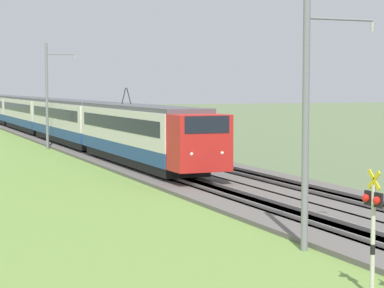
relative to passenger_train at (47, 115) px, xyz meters
name	(u,v)px	position (x,y,z in m)	size (l,w,h in m)	color
ballast_main	(75,147)	(-12.07, 0.00, -2.29)	(240.00, 4.40, 0.30)	#605B56
ballast_adjacent	(122,145)	(-12.07, -4.19, -2.29)	(240.00, 4.40, 0.30)	#605B56
track_main	(75,147)	(-12.07, 0.00, -2.28)	(240.00, 1.57, 0.45)	#4C4238
track_adjacent	(122,145)	(-12.07, -4.19, -2.28)	(240.00, 1.57, 0.45)	#4C4238
grass_verge	(0,150)	(-12.07, 6.21, -2.38)	(240.00, 12.33, 0.12)	olive
passenger_train	(47,115)	(0.00, 0.00, 0.00)	(81.45, 3.01, 5.20)	red
crossing_signal_aux	(373,222)	(-59.86, 3.69, -0.47)	(0.70, 0.23, 3.25)	beige
catenary_mast_near	(307,119)	(-54.74, 2.51, 1.83)	(0.22, 2.56, 8.26)	slate
catenary_mast_mid	(48,95)	(-13.44, 2.51, 2.11)	(0.22, 2.56, 8.83)	slate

